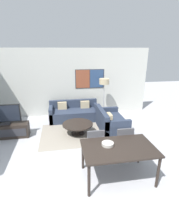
{
  "coord_description": "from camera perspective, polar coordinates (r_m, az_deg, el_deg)",
  "views": [
    {
      "loc": [
        -0.32,
        -2.39,
        2.73
      ],
      "look_at": [
        0.53,
        2.5,
        0.95
      ],
      "focal_mm": 28.0,
      "sensor_mm": 36.0,
      "label": 1
    }
  ],
  "objects": [
    {
      "name": "television",
      "position": [
        6.15,
        -26.43,
        -0.81
      ],
      "size": [
        1.08,
        0.2,
        0.65
      ],
      "color": "#2D2D33",
      "rests_on": "tv_console"
    },
    {
      "name": "tv_console",
      "position": [
        6.35,
        -25.67,
        -5.52
      ],
      "size": [
        1.46,
        0.43,
        0.47
      ],
      "color": "black",
      "rests_on": "ground_plane"
    },
    {
      "name": "sofa_side",
      "position": [
        6.32,
        6.54,
        -3.37
      ],
      "size": [
        0.89,
        1.5,
        0.75
      ],
      "rotation": [
        0.0,
        0.0,
        1.57
      ],
      "color": "#2D384C",
      "rests_on": "ground_plane"
    },
    {
      "name": "wall_back",
      "position": [
        7.53,
        -7.13,
        9.45
      ],
      "size": [
        7.06,
        0.09,
        2.8
      ],
      "color": "silver",
      "rests_on": "ground_plane"
    },
    {
      "name": "area_rug",
      "position": [
        6.06,
        -3.81,
        -7.05
      ],
      "size": [
        2.49,
        1.9,
        0.01
      ],
      "color": "gray",
      "rests_on": "ground_plane"
    },
    {
      "name": "coffee_table",
      "position": [
        5.94,
        -3.87,
        -4.62
      ],
      "size": [
        1.02,
        1.02,
        0.38
      ],
      "color": "black",
      "rests_on": "ground_plane"
    },
    {
      "name": "fruit_bowl",
      "position": [
        3.86,
        5.96,
        -10.27
      ],
      "size": [
        0.26,
        0.26,
        0.06
      ],
      "color": "#B7B2A8",
      "rests_on": "dining_table"
    },
    {
      "name": "ground_plane",
      "position": [
        3.65,
        -1.68,
        -28.8
      ],
      "size": [
        24.0,
        24.0,
        0.0
      ],
      "primitive_type": "plane",
      "color": "#B2B2B7"
    },
    {
      "name": "dining_chair_centre",
      "position": [
        4.66,
        10.89,
        -9.24
      ],
      "size": [
        0.46,
        0.46,
        0.91
      ],
      "color": "#4C4C51",
      "rests_on": "ground_plane"
    },
    {
      "name": "dining_table",
      "position": [
        3.88,
        9.44,
        -12.19
      ],
      "size": [
        1.55,
        0.99,
        0.77
      ],
      "color": "black",
      "rests_on": "ground_plane"
    },
    {
      "name": "dining_chair_left",
      "position": [
        4.48,
        1.74,
        -10.13
      ],
      "size": [
        0.46,
        0.46,
        0.91
      ],
      "color": "#4C4C51",
      "rests_on": "ground_plane"
    },
    {
      "name": "floor_lamp",
      "position": [
        7.19,
        4.81,
        9.16
      ],
      "size": [
        0.4,
        0.4,
        1.63
      ],
      "color": "#2D2D33",
      "rests_on": "ground_plane"
    },
    {
      "name": "sofa_main",
      "position": [
        7.23,
        -5.05,
        -0.3
      ],
      "size": [
        1.98,
        0.89,
        0.75
      ],
      "color": "#2D384C",
      "rests_on": "ground_plane"
    }
  ]
}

